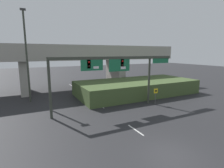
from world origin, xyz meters
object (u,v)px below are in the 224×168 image
at_px(speed_limit_sign, 156,94).
at_px(highway_light_pole_near, 27,54).
at_px(signal_gantry, 114,67).
at_px(parked_sedan_near_right, 158,90).

distance_m(speed_limit_sign, highway_light_pole_near, 17.95).
relative_size(signal_gantry, speed_limit_sign, 7.30).
bearing_deg(parked_sedan_near_right, signal_gantry, -151.51).
distance_m(speed_limit_sign, parked_sedan_near_right, 6.11).
height_order(highway_light_pole_near, parked_sedan_near_right, highway_light_pole_near).
bearing_deg(highway_light_pole_near, speed_limit_sign, -31.29).
bearing_deg(speed_limit_sign, signal_gantry, 170.66).
xyz_separation_m(signal_gantry, speed_limit_sign, (5.64, -0.93, -3.70)).
xyz_separation_m(signal_gantry, parked_sedan_near_right, (9.81, 3.46, -4.49)).
xyz_separation_m(highway_light_pole_near, parked_sedan_near_right, (18.88, -4.55, -5.89)).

